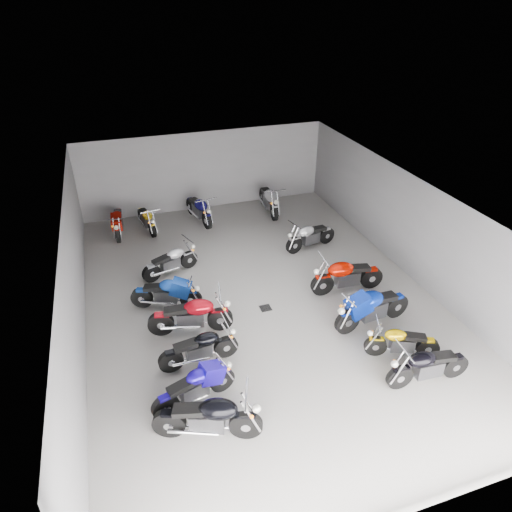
{
  "coord_description": "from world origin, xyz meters",
  "views": [
    {
      "loc": [
        -3.64,
        -10.53,
        8.12
      ],
      "look_at": [
        0.15,
        0.83,
        1.0
      ],
      "focal_mm": 32.0,
      "sensor_mm": 36.0,
      "label": 1
    }
  ],
  "objects_px": {
    "motorcycle_right_b": "(401,342)",
    "motorcycle_right_f": "(310,236)",
    "motorcycle_right_a": "(428,366)",
    "motorcycle_left_e": "(167,293)",
    "motorcycle_left_a": "(208,418)",
    "motorcycle_left_b": "(195,387)",
    "motorcycle_left_f": "(171,261)",
    "motorcycle_back_c": "(199,209)",
    "motorcycle_back_b": "(147,219)",
    "motorcycle_right_c": "(372,308)",
    "motorcycle_back_e": "(269,200)",
    "motorcycle_left_c": "(200,348)",
    "motorcycle_right_d": "(347,276)",
    "drain_grate": "(265,308)",
    "motorcycle_left_d": "(191,315)",
    "motorcycle_back_a": "(118,222)"
  },
  "relations": [
    {
      "from": "motorcycle_back_b",
      "to": "motorcycle_right_a",
      "type": "bearing_deg",
      "value": 106.88
    },
    {
      "from": "motorcycle_left_a",
      "to": "motorcycle_back_e",
      "type": "bearing_deg",
      "value": 173.71
    },
    {
      "from": "motorcycle_left_c",
      "to": "motorcycle_left_e",
      "type": "xyz_separation_m",
      "value": [
        -0.4,
        2.54,
        0.01
      ]
    },
    {
      "from": "motorcycle_left_b",
      "to": "motorcycle_back_b",
      "type": "bearing_deg",
      "value": 164.93
    },
    {
      "from": "motorcycle_left_c",
      "to": "motorcycle_left_e",
      "type": "height_order",
      "value": "motorcycle_left_e"
    },
    {
      "from": "motorcycle_right_b",
      "to": "motorcycle_left_e",
      "type": "bearing_deg",
      "value": 75.01
    },
    {
      "from": "motorcycle_right_d",
      "to": "motorcycle_right_f",
      "type": "bearing_deg",
      "value": 3.34
    },
    {
      "from": "motorcycle_left_c",
      "to": "motorcycle_back_b",
      "type": "distance_m",
      "value": 7.73
    },
    {
      "from": "motorcycle_right_c",
      "to": "motorcycle_back_b",
      "type": "bearing_deg",
      "value": 26.81
    },
    {
      "from": "motorcycle_left_e",
      "to": "motorcycle_back_c",
      "type": "xyz_separation_m",
      "value": [
        2.1,
        5.29,
        0.03
      ]
    },
    {
      "from": "motorcycle_left_d",
      "to": "motorcycle_left_e",
      "type": "relative_size",
      "value": 1.14
    },
    {
      "from": "motorcycle_left_e",
      "to": "motorcycle_right_c",
      "type": "height_order",
      "value": "motorcycle_right_c"
    },
    {
      "from": "motorcycle_right_d",
      "to": "motorcycle_left_e",
      "type": "bearing_deg",
      "value": 85.04
    },
    {
      "from": "motorcycle_right_a",
      "to": "motorcycle_right_f",
      "type": "distance_m",
      "value": 6.74
    },
    {
      "from": "motorcycle_right_a",
      "to": "motorcycle_back_c",
      "type": "distance_m",
      "value": 10.62
    },
    {
      "from": "motorcycle_back_b",
      "to": "motorcycle_right_f",
      "type": "bearing_deg",
      "value": 137.56
    },
    {
      "from": "motorcycle_right_b",
      "to": "motorcycle_back_b",
      "type": "relative_size",
      "value": 0.93
    },
    {
      "from": "motorcycle_right_a",
      "to": "motorcycle_back_a",
      "type": "height_order",
      "value": "motorcycle_right_a"
    },
    {
      "from": "motorcycle_left_a",
      "to": "motorcycle_back_b",
      "type": "bearing_deg",
      "value": -159.59
    },
    {
      "from": "motorcycle_left_a",
      "to": "motorcycle_back_b",
      "type": "xyz_separation_m",
      "value": [
        -0.08,
        9.88,
        -0.08
      ]
    },
    {
      "from": "motorcycle_left_c",
      "to": "drain_grate",
      "type": "bearing_deg",
      "value": 122.22
    },
    {
      "from": "motorcycle_left_c",
      "to": "motorcycle_back_c",
      "type": "relative_size",
      "value": 0.92
    },
    {
      "from": "motorcycle_right_a",
      "to": "motorcycle_right_c",
      "type": "distance_m",
      "value": 2.29
    },
    {
      "from": "motorcycle_left_a",
      "to": "motorcycle_left_c",
      "type": "relative_size",
      "value": 1.09
    },
    {
      "from": "motorcycle_left_e",
      "to": "motorcycle_left_f",
      "type": "distance_m",
      "value": 1.81
    },
    {
      "from": "motorcycle_right_f",
      "to": "motorcycle_back_c",
      "type": "bearing_deg",
      "value": 31.27
    },
    {
      "from": "drain_grate",
      "to": "motorcycle_left_a",
      "type": "distance_m",
      "value": 4.59
    },
    {
      "from": "motorcycle_left_e",
      "to": "motorcycle_back_e",
      "type": "height_order",
      "value": "motorcycle_back_e"
    },
    {
      "from": "motorcycle_right_a",
      "to": "drain_grate",
      "type": "bearing_deg",
      "value": 37.79
    },
    {
      "from": "motorcycle_left_c",
      "to": "motorcycle_right_a",
      "type": "height_order",
      "value": "motorcycle_right_a"
    },
    {
      "from": "motorcycle_left_f",
      "to": "motorcycle_back_e",
      "type": "xyz_separation_m",
      "value": [
        4.6,
        3.45,
        0.09
      ]
    },
    {
      "from": "motorcycle_right_a",
      "to": "motorcycle_right_b",
      "type": "height_order",
      "value": "motorcycle_right_a"
    },
    {
      "from": "motorcycle_right_b",
      "to": "motorcycle_right_f",
      "type": "height_order",
      "value": "motorcycle_right_f"
    },
    {
      "from": "motorcycle_left_e",
      "to": "motorcycle_right_b",
      "type": "distance_m",
      "value": 6.53
    },
    {
      "from": "motorcycle_right_b",
      "to": "motorcycle_back_a",
      "type": "xyz_separation_m",
      "value": [
        -6.26,
        9.09,
        0.05
      ]
    },
    {
      "from": "motorcycle_right_a",
      "to": "motorcycle_right_f",
      "type": "bearing_deg",
      "value": 3.37
    },
    {
      "from": "drain_grate",
      "to": "motorcycle_back_b",
      "type": "relative_size",
      "value": 0.17
    },
    {
      "from": "motorcycle_left_a",
      "to": "motorcycle_right_c",
      "type": "height_order",
      "value": "motorcycle_right_c"
    },
    {
      "from": "drain_grate",
      "to": "motorcycle_back_b",
      "type": "bearing_deg",
      "value": 113.39
    },
    {
      "from": "motorcycle_right_c",
      "to": "motorcycle_back_b",
      "type": "relative_size",
      "value": 1.24
    },
    {
      "from": "drain_grate",
      "to": "motorcycle_right_a",
      "type": "xyz_separation_m",
      "value": [
        2.62,
        -3.89,
        0.5
      ]
    },
    {
      "from": "motorcycle_left_b",
      "to": "motorcycle_left_e",
      "type": "distance_m",
      "value": 3.74
    },
    {
      "from": "motorcycle_left_e",
      "to": "motorcycle_left_a",
      "type": "bearing_deg",
      "value": 22.28
    },
    {
      "from": "motorcycle_back_e",
      "to": "motorcycle_left_e",
      "type": "bearing_deg",
      "value": 49.91
    },
    {
      "from": "motorcycle_right_b",
      "to": "motorcycle_back_a",
      "type": "height_order",
      "value": "motorcycle_back_a"
    },
    {
      "from": "motorcycle_right_a",
      "to": "motorcycle_back_c",
      "type": "bearing_deg",
      "value": 21.42
    },
    {
      "from": "motorcycle_left_a",
      "to": "motorcycle_right_b",
      "type": "height_order",
      "value": "motorcycle_left_a"
    },
    {
      "from": "motorcycle_left_a",
      "to": "drain_grate",
      "type": "bearing_deg",
      "value": 165.63
    },
    {
      "from": "motorcycle_back_e",
      "to": "motorcycle_right_a",
      "type": "bearing_deg",
      "value": 95.47
    },
    {
      "from": "motorcycle_left_b",
      "to": "motorcycle_left_f",
      "type": "bearing_deg",
      "value": 161.14
    }
  ]
}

